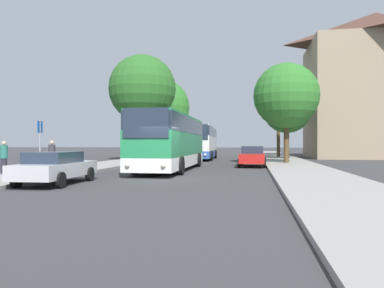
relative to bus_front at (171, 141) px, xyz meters
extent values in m
plane|color=#38383A|center=(1.08, -5.29, -1.83)|extent=(300.00, 300.00, 0.00)
cube|color=gray|center=(-5.92, -5.29, -1.75)|extent=(4.00, 120.00, 0.15)
cube|color=gray|center=(8.08, -5.29, -1.75)|extent=(4.00, 120.00, 0.15)
cube|color=gray|center=(19.49, 23.63, 5.02)|extent=(15.21, 11.51, 13.69)
pyramid|color=#513328|center=(19.49, 23.63, 13.59)|extent=(15.21, 11.51, 3.45)
cube|color=silver|center=(0.00, 0.01, -1.20)|extent=(2.64, 12.00, 0.70)
cube|color=#23844C|center=(0.00, 0.01, -0.16)|extent=(2.64, 12.00, 1.37)
cube|color=#232D3D|center=(0.00, 0.01, 1.00)|extent=(2.67, 11.76, 0.95)
cube|color=#23844C|center=(0.00, 0.01, 1.53)|extent=(2.59, 11.76, 0.12)
cube|color=#232D3D|center=(0.06, -6.00, 0.85)|extent=(2.27, 0.08, 1.45)
sphere|color=#F4EAC1|center=(-0.82, -6.03, -1.17)|extent=(0.24, 0.24, 0.24)
sphere|color=#F4EAC1|center=(0.94, -6.01, -1.17)|extent=(0.24, 0.24, 0.24)
cylinder|color=black|center=(-1.22, -3.59, -1.33)|extent=(0.31, 1.00, 1.00)
cylinder|color=black|center=(1.30, -3.57, -1.33)|extent=(0.31, 1.00, 1.00)
cylinder|color=black|center=(-1.30, 3.59, -1.33)|extent=(0.31, 1.00, 1.00)
cylinder|color=black|center=(1.22, 3.62, -1.33)|extent=(0.31, 1.00, 1.00)
cube|color=#2D519E|center=(-0.23, 16.41, -1.20)|extent=(2.78, 10.96, 0.70)
cube|color=silver|center=(-0.23, 16.41, -0.11)|extent=(2.78, 10.96, 1.48)
cube|color=#232D3D|center=(-0.23, 16.41, 1.10)|extent=(2.80, 10.74, 0.95)
cube|color=silver|center=(-0.23, 16.41, 1.64)|extent=(2.73, 10.74, 0.12)
cube|color=#232D3D|center=(-0.05, 10.94, 0.95)|extent=(2.19, 0.13, 1.45)
sphere|color=#F4EAC1|center=(-0.90, 10.89, -1.17)|extent=(0.24, 0.24, 0.24)
sphere|color=#F4EAC1|center=(0.80, 10.95, -1.17)|extent=(0.24, 0.24, 0.24)
cylinder|color=black|center=(-1.34, 13.11, -1.33)|extent=(0.33, 1.01, 1.00)
cylinder|color=black|center=(1.09, 13.19, -1.33)|extent=(0.33, 1.01, 1.00)
cylinder|color=black|center=(-1.55, 19.63, -1.33)|extent=(0.33, 1.01, 1.00)
cylinder|color=black|center=(0.88, 19.71, -1.33)|extent=(0.33, 1.01, 1.00)
cube|color=#B7B7BC|center=(-2.96, -8.79, -1.22)|extent=(1.95, 4.64, 0.58)
cube|color=#232D3D|center=(-2.95, -8.97, -0.70)|extent=(1.65, 2.44, 0.45)
cylinder|color=black|center=(-3.89, -7.41, -1.52)|extent=(0.23, 0.63, 0.62)
cylinder|color=black|center=(-2.14, -7.34, -1.52)|extent=(0.23, 0.63, 0.62)
cylinder|color=black|center=(-3.78, -10.24, -1.52)|extent=(0.23, 0.63, 0.62)
cylinder|color=black|center=(-2.02, -10.17, -1.52)|extent=(0.23, 0.63, 0.62)
cube|color=red|center=(5.11, 4.52, -1.19)|extent=(1.90, 4.73, 0.66)
cube|color=#232D3D|center=(5.12, 4.71, -0.59)|extent=(1.61, 2.48, 0.54)
cylinder|color=black|center=(5.93, 3.04, -1.52)|extent=(0.22, 0.63, 0.62)
cylinder|color=black|center=(4.19, 3.10, -1.52)|extent=(0.22, 0.63, 0.62)
cylinder|color=black|center=(6.03, 5.94, -1.52)|extent=(0.22, 0.63, 0.62)
cylinder|color=black|center=(4.29, 6.00, -1.52)|extent=(0.22, 0.63, 0.62)
cylinder|color=gray|center=(-5.53, -5.77, -0.31)|extent=(0.08, 0.08, 2.74)
cube|color=#1E56A3|center=(-5.53, -5.77, 0.71)|extent=(0.03, 0.45, 0.60)
cylinder|color=#23232D|center=(-7.27, -6.16, -1.28)|extent=(0.30, 0.30, 0.79)
cylinder|color=#236656|center=(-7.27, -6.16, -0.55)|extent=(0.36, 0.36, 0.66)
sphere|color=tan|center=(-7.27, -6.16, -0.11)|extent=(0.22, 0.22, 0.22)
cylinder|color=#23232D|center=(-5.68, -4.37, -1.27)|extent=(0.30, 0.30, 0.81)
cylinder|color=#333338|center=(-5.68, -4.37, -0.53)|extent=(0.36, 0.36, 0.68)
sphere|color=tan|center=(-5.68, -4.37, -0.08)|extent=(0.22, 0.22, 0.22)
cylinder|color=#513D23|center=(-5.09, 18.17, -0.02)|extent=(0.40, 0.40, 3.32)
sphere|color=#2D7028|center=(-5.09, 18.17, 4.02)|extent=(6.34, 6.34, 6.34)
cylinder|color=#47331E|center=(-5.53, 12.05, 0.56)|extent=(0.40, 0.40, 4.47)
sphere|color=#286023|center=(-5.53, 12.05, 5.26)|extent=(6.56, 6.56, 6.56)
cylinder|color=#513D23|center=(8.12, 22.03, 0.54)|extent=(0.40, 0.40, 4.44)
sphere|color=#2D7028|center=(8.12, 22.03, 4.45)|extent=(4.50, 4.50, 4.50)
cylinder|color=#513D23|center=(7.79, 7.65, 0.04)|extent=(0.40, 0.40, 3.43)
sphere|color=#2D7028|center=(7.79, 7.65, 3.72)|extent=(5.25, 5.25, 5.25)
cylinder|color=#513D23|center=(8.63, 16.33, -0.05)|extent=(0.40, 0.40, 3.26)
sphere|color=#286023|center=(8.63, 16.33, 3.47)|extent=(5.03, 5.03, 5.03)
camera|label=1|loc=(5.11, -23.23, -0.14)|focal=35.00mm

